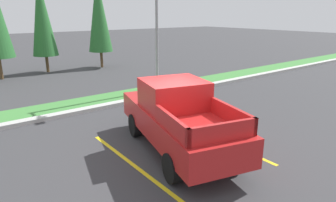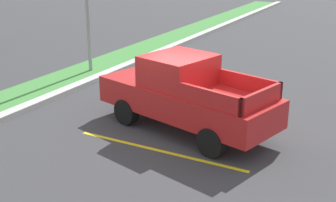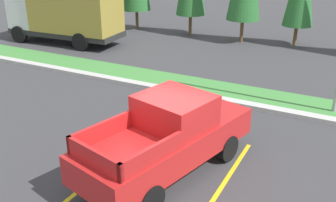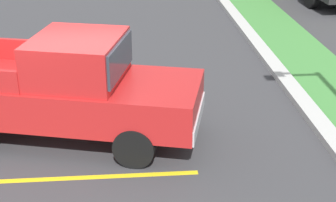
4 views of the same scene
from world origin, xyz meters
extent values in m
plane|color=#38383A|center=(0.00, 0.00, 0.00)|extent=(120.00, 120.00, 0.00)
cube|color=yellow|center=(-1.55, -0.18, 0.00)|extent=(0.12, 4.80, 0.01)
cube|color=yellow|center=(1.55, -0.18, 0.00)|extent=(0.12, 4.80, 0.01)
cube|color=#B2B2AD|center=(0.00, 5.00, 0.07)|extent=(56.00, 0.40, 0.15)
cylinder|color=black|center=(-0.44, 1.53, 0.38)|extent=(0.46, 0.81, 0.76)
cylinder|color=black|center=(1.21, 1.11, 0.38)|extent=(0.46, 0.81, 0.76)
cylinder|color=black|center=(-1.21, -1.47, 0.38)|extent=(0.46, 0.81, 0.76)
cube|color=red|center=(0.00, -0.18, 0.88)|extent=(3.13, 5.51, 0.76)
cube|color=red|center=(0.07, 0.11, 1.68)|extent=(2.10, 1.99, 0.84)
cube|color=#2D3842|center=(0.28, 0.90, 1.73)|extent=(1.58, 0.46, 0.63)
cube|color=red|center=(-1.18, -1.38, 1.48)|extent=(0.57, 1.87, 0.44)
cube|color=silver|center=(0.63, 2.29, 0.64)|extent=(1.79, 0.60, 0.28)
camera|label=1|loc=(-5.19, -6.50, 3.99)|focal=31.63mm
camera|label=2|loc=(-10.71, -5.42, 5.06)|focal=49.00mm
camera|label=3|loc=(4.05, -7.99, 5.79)|focal=41.20mm
camera|label=4|loc=(8.89, 1.07, 4.84)|focal=52.70mm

